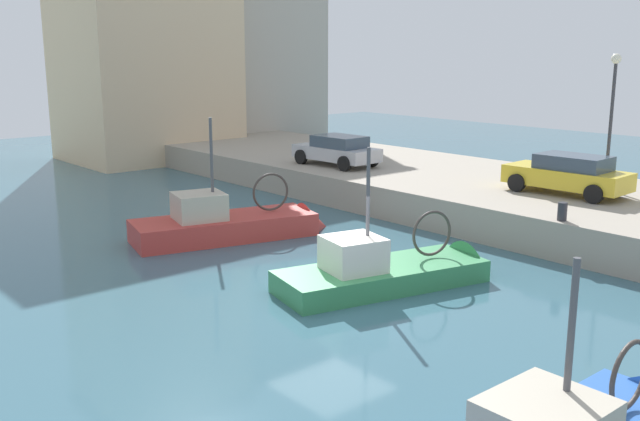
{
  "coord_description": "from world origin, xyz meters",
  "views": [
    {
      "loc": [
        -11.63,
        -13.02,
        6.14
      ],
      "look_at": [
        2.8,
        3.73,
        1.2
      ],
      "focal_mm": 40.34,
      "sensor_mm": 36.0,
      "label": 1
    }
  ],
  "objects_px": {
    "fishing_boat_green": "(395,280)",
    "parked_car_yellow": "(568,174)",
    "quay_streetlamp": "(613,99)",
    "fishing_boat_red": "(235,234)",
    "mooring_bollard_north": "(562,212)",
    "parked_car_silver": "(337,150)"
  },
  "relations": [
    {
      "from": "mooring_bollard_north",
      "to": "quay_streetlamp",
      "type": "height_order",
      "value": "quay_streetlamp"
    },
    {
      "from": "mooring_bollard_north",
      "to": "fishing_boat_green",
      "type": "bearing_deg",
      "value": 163.77
    },
    {
      "from": "mooring_bollard_north",
      "to": "quay_streetlamp",
      "type": "bearing_deg",
      "value": 16.3
    },
    {
      "from": "quay_streetlamp",
      "to": "parked_car_yellow",
      "type": "bearing_deg",
      "value": 168.15
    },
    {
      "from": "parked_car_yellow",
      "to": "parked_car_silver",
      "type": "relative_size",
      "value": 1.06
    },
    {
      "from": "fishing_boat_red",
      "to": "parked_car_silver",
      "type": "height_order",
      "value": "fishing_boat_red"
    },
    {
      "from": "mooring_bollard_north",
      "to": "fishing_boat_red",
      "type": "bearing_deg",
      "value": 124.68
    },
    {
      "from": "parked_car_silver",
      "to": "quay_streetlamp",
      "type": "xyz_separation_m",
      "value": [
        3.69,
        -10.47,
        2.57
      ]
    },
    {
      "from": "fishing_boat_green",
      "to": "mooring_bollard_north",
      "type": "distance_m",
      "value": 5.84
    },
    {
      "from": "fishing_boat_red",
      "to": "parked_car_silver",
      "type": "distance_m",
      "value": 8.82
    },
    {
      "from": "mooring_bollard_north",
      "to": "parked_car_yellow",
      "type": "bearing_deg",
      "value": 28.78
    },
    {
      "from": "fishing_boat_green",
      "to": "parked_car_silver",
      "type": "relative_size",
      "value": 1.67
    },
    {
      "from": "parked_car_silver",
      "to": "parked_car_yellow",
      "type": "bearing_deg",
      "value": -79.95
    },
    {
      "from": "parked_car_yellow",
      "to": "mooring_bollard_north",
      "type": "distance_m",
      "value": 4.29
    },
    {
      "from": "fishing_boat_green",
      "to": "parked_car_silver",
      "type": "xyz_separation_m",
      "value": [
        7.41,
        10.53,
        1.76
      ]
    },
    {
      "from": "quay_streetlamp",
      "to": "fishing_boat_green",
      "type": "bearing_deg",
      "value": -179.67
    },
    {
      "from": "quay_streetlamp",
      "to": "fishing_boat_red",
      "type": "bearing_deg",
      "value": 149.23
    },
    {
      "from": "fishing_boat_green",
      "to": "parked_car_yellow",
      "type": "relative_size",
      "value": 1.57
    },
    {
      "from": "parked_car_silver",
      "to": "quay_streetlamp",
      "type": "bearing_deg",
      "value": -70.56
    },
    {
      "from": "fishing_boat_red",
      "to": "parked_car_yellow",
      "type": "xyz_separation_m",
      "value": [
        9.64,
        -6.48,
        1.79
      ]
    },
    {
      "from": "fishing_boat_red",
      "to": "mooring_bollard_north",
      "type": "relative_size",
      "value": 12.85
    },
    {
      "from": "fishing_boat_green",
      "to": "quay_streetlamp",
      "type": "relative_size",
      "value": 1.4
    }
  ]
}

